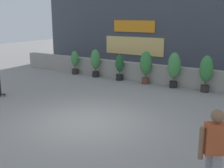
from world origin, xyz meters
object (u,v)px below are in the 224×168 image
object	(u,v)px
potted_plant_0	(75,61)
potted_plant_1	(95,61)
potted_plant_3	(146,65)
potted_plant_4	(174,67)
skater_by_wall_left	(214,151)
potted_plant_2	(120,66)
potted_plant_5	(206,71)

from	to	relation	value
potted_plant_0	potted_plant_1	size ratio (longest dim) A/B	0.89
potted_plant_3	potted_plant_4	world-z (taller)	potted_plant_4
potted_plant_3	skater_by_wall_left	world-z (taller)	skater_by_wall_left
potted_plant_0	potted_plant_1	world-z (taller)	potted_plant_1
potted_plant_4	skater_by_wall_left	xyz separation A→B (m)	(3.44, -7.40, -0.01)
potted_plant_2	potted_plant_0	bearing A→B (deg)	180.00
potted_plant_0	potted_plant_1	xyz separation A→B (m)	(1.43, 0.00, 0.13)
skater_by_wall_left	potted_plant_3	bearing A→B (deg)	123.24
potted_plant_4	potted_plant_3	bearing A→B (deg)	180.00
potted_plant_1	potted_plant_4	bearing A→B (deg)	-0.00
potted_plant_5	skater_by_wall_left	xyz separation A→B (m)	(2.01, -7.40, 0.01)
potted_plant_5	potted_plant_3	bearing A→B (deg)	-180.00
potted_plant_0	potted_plant_2	size ratio (longest dim) A/B	1.00
potted_plant_1	potted_plant_3	bearing A→B (deg)	-0.00
potted_plant_0	potted_plant_5	world-z (taller)	potted_plant_5
potted_plant_0	potted_plant_3	bearing A→B (deg)	-0.00
potted_plant_5	potted_plant_0	bearing A→B (deg)	180.00
potted_plant_2	potted_plant_4	distance (m)	2.89
potted_plant_2	potted_plant_1	bearing A→B (deg)	180.00
potted_plant_5	skater_by_wall_left	size ratio (longest dim) A/B	0.94
potted_plant_0	potted_plant_2	distance (m)	2.93
potted_plant_4	potted_plant_5	distance (m)	1.43
potted_plant_2	potted_plant_5	world-z (taller)	potted_plant_5
potted_plant_4	potted_plant_5	bearing A→B (deg)	0.00
potted_plant_0	potted_plant_2	bearing A→B (deg)	0.00
potted_plant_0	skater_by_wall_left	distance (m)	11.84
potted_plant_2	skater_by_wall_left	size ratio (longest dim) A/B	0.78
potted_plant_3	potted_plant_4	size ratio (longest dim) A/B	0.99
skater_by_wall_left	potted_plant_5	bearing A→B (deg)	105.22
potted_plant_1	skater_by_wall_left	world-z (taller)	skater_by_wall_left
potted_plant_3	skater_by_wall_left	xyz separation A→B (m)	(4.85, -7.40, 0.00)
potted_plant_1	potted_plant_0	bearing A→B (deg)	180.00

